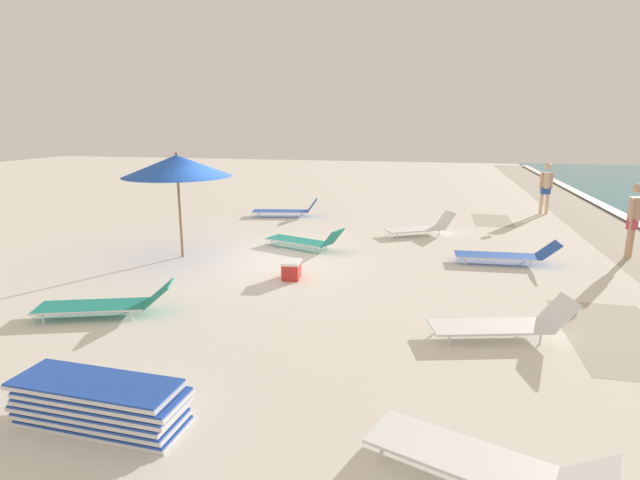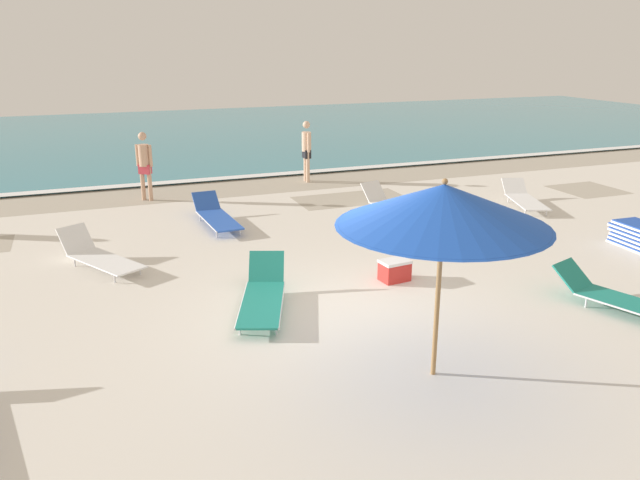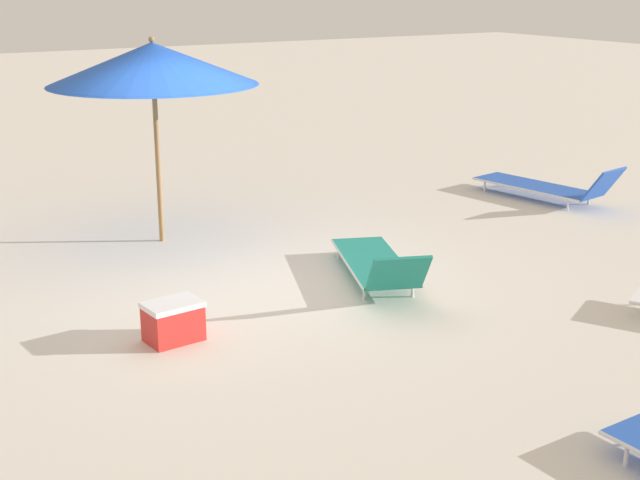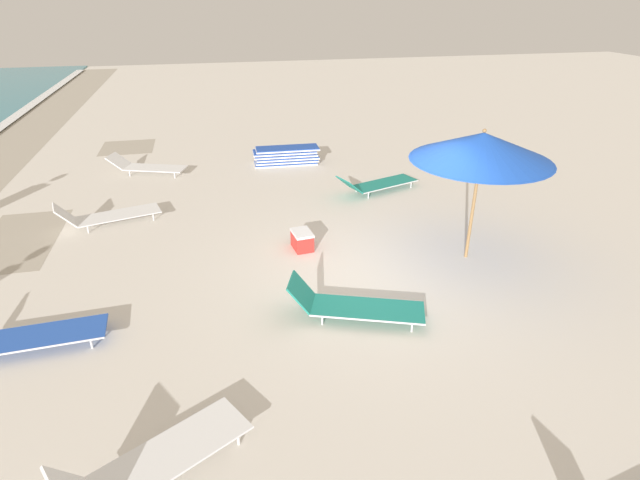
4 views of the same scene
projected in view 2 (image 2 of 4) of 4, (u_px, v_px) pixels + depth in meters
ground_plane at (358, 326)px, 9.23m from camera, size 60.00×60.00×0.16m
ocean_water at (167, 135)px, 27.08m from camera, size 60.00×19.87×0.07m
beach_umbrella at (443, 206)px, 7.10m from camera, size 2.49×2.49×2.48m
sun_lounger_under_umbrella at (216, 216)px, 13.96m from camera, size 0.74×2.27×0.54m
sun_lounger_beside_umbrella at (524, 198)px, 15.52m from camera, size 1.28×2.19×0.51m
sun_lounger_near_water_right at (99, 256)px, 11.31m from camera, size 1.50×2.02×0.63m
sun_lounger_mid_beach_solo at (396, 204)px, 14.89m from camera, size 1.14×2.18×0.61m
sun_lounger_mid_beach_pair_a at (624, 299)px, 9.45m from camera, size 1.29×2.27×0.54m
sun_lounger_mid_beach_pair_b at (263, 295)px, 9.58m from camera, size 1.30×2.17×0.61m
beachgoer_wading_adult at (307, 148)px, 18.02m from camera, size 0.27×0.45×1.76m
beachgoer_strolling_adult at (144, 162)px, 15.88m from camera, size 0.38×0.32×1.76m
cooler_box at (395, 270)px, 10.73m from camera, size 0.54×0.41×0.37m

